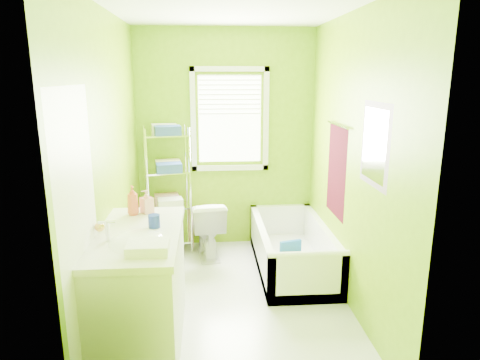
{
  "coord_description": "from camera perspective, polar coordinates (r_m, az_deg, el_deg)",
  "views": [
    {
      "loc": [
        -0.21,
        -3.64,
        2.06
      ],
      "look_at": [
        0.08,
        0.25,
        1.1
      ],
      "focal_mm": 32.0,
      "sensor_mm": 36.0,
      "label": 1
    }
  ],
  "objects": [
    {
      "name": "ground",
      "position": [
        4.18,
        -0.89,
        -15.68
      ],
      "size": [
        2.9,
        2.9,
        0.0
      ],
      "primitive_type": "plane",
      "color": "silver",
      "rests_on": "ground"
    },
    {
      "name": "room_envelope",
      "position": [
        3.68,
        -0.98,
        5.79
      ],
      "size": [
        2.14,
        2.94,
        2.62
      ],
      "color": "#6C9907",
      "rests_on": "ground"
    },
    {
      "name": "window",
      "position": [
        5.09,
        -1.37,
        8.78
      ],
      "size": [
        0.92,
        0.05,
        1.22
      ],
      "color": "white",
      "rests_on": "ground"
    },
    {
      "name": "door",
      "position": [
        2.96,
        -20.41,
        -8.06
      ],
      "size": [
        0.09,
        0.8,
        2.0
      ],
      "color": "white",
      "rests_on": "ground"
    },
    {
      "name": "right_wall_decor",
      "position": [
        3.9,
        14.44,
        2.43
      ],
      "size": [
        0.04,
        1.48,
        1.17
      ],
      "color": "#3F0712",
      "rests_on": "ground"
    },
    {
      "name": "bathtub",
      "position": [
        4.75,
        6.93,
        -9.8
      ],
      "size": [
        0.75,
        1.6,
        0.52
      ],
      "color": "white",
      "rests_on": "ground"
    },
    {
      "name": "toilet",
      "position": [
        5.0,
        -4.4,
        -6.35
      ],
      "size": [
        0.46,
        0.71,
        0.68
      ],
      "primitive_type": "imported",
      "rotation": [
        0.0,
        0.0,
        3.27
      ],
      "color": "white",
      "rests_on": "ground"
    },
    {
      "name": "vanity",
      "position": [
        3.45,
        -13.13,
        -13.59
      ],
      "size": [
        0.63,
        1.23,
        1.17
      ],
      "color": "silver",
      "rests_on": "ground"
    },
    {
      "name": "wire_shelf_unit",
      "position": [
        5.02,
        -9.43,
        0.49
      ],
      "size": [
        0.55,
        0.45,
        1.52
      ],
      "color": "silver",
      "rests_on": "ground"
    }
  ]
}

